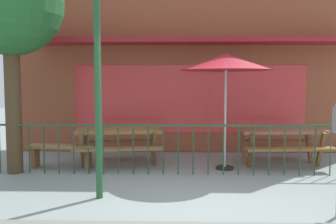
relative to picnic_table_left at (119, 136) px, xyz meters
name	(u,v)px	position (x,y,z in m)	size (l,w,h in m)	color
ground	(199,207)	(1.56, -2.63, -0.61)	(40.00, 40.00, 0.00)	gray
pub_storefront	(190,40)	(1.56, 1.71, 2.24)	(8.89, 1.29, 5.75)	#52221D
patio_fence_front	(193,140)	(1.56, -0.81, 0.05)	(7.49, 0.04, 0.97)	#1E4A2C
picnic_table_left	(119,136)	(0.00, 0.00, 0.00)	(1.97, 1.60, 0.79)	olive
picnic_table_right	(281,137)	(3.47, 0.08, 0.00)	(1.91, 1.51, 0.79)	brown
patio_umbrella	(226,63)	(2.22, -0.34, 1.54)	(1.85, 1.85, 2.34)	black
patio_bench	(61,151)	(-1.13, -0.34, -0.26)	(1.42, 0.39, 0.48)	olive
street_tree	(10,5)	(-1.92, -0.75, 2.61)	(2.01, 2.01, 4.28)	#4B3822
street_lamp	(97,24)	(0.07, -2.25, 2.00)	(0.28, 0.28, 4.01)	#20502A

